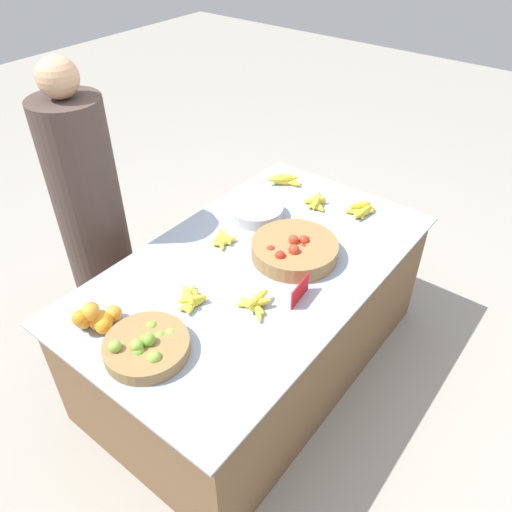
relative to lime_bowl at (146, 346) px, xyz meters
name	(u,v)px	position (x,y,z in m)	size (l,w,h in m)	color
ground_plane	(256,360)	(0.68, 0.00, -0.72)	(12.00, 12.00, 0.00)	#A39E93
market_table	(256,316)	(0.68, 0.00, -0.38)	(1.81, 1.05, 0.69)	brown
lime_bowl	(146,346)	(0.00, 0.00, 0.00)	(0.33, 0.33, 0.10)	olive
tomato_basket	(294,249)	(0.85, -0.11, 0.01)	(0.41, 0.41, 0.12)	olive
orange_pile	(96,318)	(-0.03, 0.26, 0.02)	(0.19, 0.18, 0.13)	orange
metal_bowl	(257,211)	(1.01, 0.25, 0.00)	(0.29, 0.29, 0.06)	#B7B7BF
price_sign	(300,291)	(0.61, -0.30, 0.01)	(0.15, 0.02, 0.09)	red
banana_bunch_middle_left	(190,300)	(0.30, 0.06, -0.01)	(0.17, 0.15, 0.06)	yellow
banana_bunch_front_left	(361,210)	(1.37, -0.18, -0.01)	(0.17, 0.15, 0.06)	yellow
banana_bunch_front_right	(255,304)	(0.45, -0.18, -0.01)	(0.16, 0.16, 0.06)	yellow
banana_bunch_front_center	(316,202)	(1.30, 0.06, -0.01)	(0.15, 0.16, 0.06)	yellow
banana_bunch_middle_right	(285,180)	(1.39, 0.33, 0.00)	(0.17, 0.18, 0.06)	yellow
banana_bunch_back_center	(223,239)	(0.73, 0.24, -0.02)	(0.14, 0.14, 0.04)	yellow
vendor_person	(93,222)	(0.41, 0.86, 0.00)	(0.33, 0.33, 1.55)	#473833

